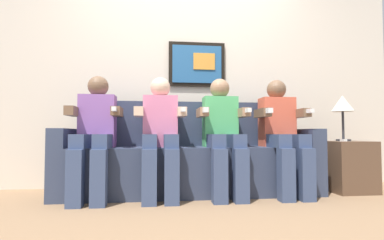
{
  "coord_description": "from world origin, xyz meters",
  "views": [
    {
      "loc": [
        -0.32,
        -2.59,
        0.57
      ],
      "look_at": [
        0.0,
        0.15,
        0.7
      ],
      "focal_mm": 28.18,
      "sensor_mm": 36.0,
      "label": 1
    }
  ],
  "objects_px": {
    "couch": "(190,161)",
    "person_right_center": "(223,130)",
    "spare_remote_on_table": "(342,140)",
    "person_leftmost": "(95,130)",
    "table_lamp": "(343,106)",
    "side_table_right": "(348,166)",
    "person_rightmost": "(282,130)",
    "person_left_center": "(160,130)"
  },
  "relations": [
    {
      "from": "person_rightmost",
      "to": "spare_remote_on_table",
      "type": "xyz_separation_m",
      "value": [
        0.64,
        0.05,
        -0.1
      ]
    },
    {
      "from": "person_rightmost",
      "to": "table_lamp",
      "type": "relative_size",
      "value": 2.41
    },
    {
      "from": "table_lamp",
      "to": "spare_remote_on_table",
      "type": "bearing_deg",
      "value": -141.4
    },
    {
      "from": "person_leftmost",
      "to": "spare_remote_on_table",
      "type": "height_order",
      "value": "person_leftmost"
    },
    {
      "from": "person_rightmost",
      "to": "spare_remote_on_table",
      "type": "relative_size",
      "value": 8.54
    },
    {
      "from": "couch",
      "to": "table_lamp",
      "type": "distance_m",
      "value": 1.64
    },
    {
      "from": "couch",
      "to": "side_table_right",
      "type": "distance_m",
      "value": 1.58
    },
    {
      "from": "person_left_center",
      "to": "person_rightmost",
      "type": "relative_size",
      "value": 1.0
    },
    {
      "from": "side_table_right",
      "to": "table_lamp",
      "type": "relative_size",
      "value": 1.09
    },
    {
      "from": "person_left_center",
      "to": "person_rightmost",
      "type": "height_order",
      "value": "same"
    },
    {
      "from": "person_left_center",
      "to": "person_right_center",
      "type": "height_order",
      "value": "same"
    },
    {
      "from": "side_table_right",
      "to": "table_lamp",
      "type": "xyz_separation_m",
      "value": [
        -0.03,
        0.03,
        0.61
      ]
    },
    {
      "from": "table_lamp",
      "to": "person_rightmost",
      "type": "bearing_deg",
      "value": -172.7
    },
    {
      "from": "person_left_center",
      "to": "table_lamp",
      "type": "xyz_separation_m",
      "value": [
        1.83,
        0.09,
        0.25
      ]
    },
    {
      "from": "person_rightmost",
      "to": "side_table_right",
      "type": "bearing_deg",
      "value": 4.94
    },
    {
      "from": "person_left_center",
      "to": "person_right_center",
      "type": "relative_size",
      "value": 1.0
    },
    {
      "from": "person_left_center",
      "to": "person_right_center",
      "type": "xyz_separation_m",
      "value": [
        0.58,
        -0.0,
        0.0
      ]
    },
    {
      "from": "couch",
      "to": "person_right_center",
      "type": "relative_size",
      "value": 2.21
    },
    {
      "from": "spare_remote_on_table",
      "to": "couch",
      "type": "bearing_deg",
      "value": 175.59
    },
    {
      "from": "couch",
      "to": "person_right_center",
      "type": "height_order",
      "value": "person_right_center"
    },
    {
      "from": "person_right_center",
      "to": "spare_remote_on_table",
      "type": "height_order",
      "value": "person_right_center"
    },
    {
      "from": "couch",
      "to": "person_right_center",
      "type": "bearing_deg",
      "value": -30.38
    },
    {
      "from": "side_table_right",
      "to": "person_left_center",
      "type": "bearing_deg",
      "value": -178.12
    },
    {
      "from": "person_left_center",
      "to": "table_lamp",
      "type": "bearing_deg",
      "value": 2.71
    },
    {
      "from": "couch",
      "to": "person_rightmost",
      "type": "distance_m",
      "value": 0.93
    },
    {
      "from": "side_table_right",
      "to": "spare_remote_on_table",
      "type": "distance_m",
      "value": 0.27
    },
    {
      "from": "person_left_center",
      "to": "spare_remote_on_table",
      "type": "distance_m",
      "value": 1.79
    },
    {
      "from": "spare_remote_on_table",
      "to": "person_right_center",
      "type": "bearing_deg",
      "value": -177.5
    },
    {
      "from": "person_right_center",
      "to": "person_rightmost",
      "type": "relative_size",
      "value": 1.0
    },
    {
      "from": "table_lamp",
      "to": "spare_remote_on_table",
      "type": "xyz_separation_m",
      "value": [
        -0.04,
        -0.03,
        -0.35
      ]
    },
    {
      "from": "person_leftmost",
      "to": "person_right_center",
      "type": "xyz_separation_m",
      "value": [
        1.15,
        -0.0,
        0.0
      ]
    },
    {
      "from": "person_right_center",
      "to": "spare_remote_on_table",
      "type": "distance_m",
      "value": 1.22
    },
    {
      "from": "table_lamp",
      "to": "person_left_center",
      "type": "bearing_deg",
      "value": -177.29
    },
    {
      "from": "person_leftmost",
      "to": "side_table_right",
      "type": "relative_size",
      "value": 2.22
    },
    {
      "from": "person_rightmost",
      "to": "side_table_right",
      "type": "height_order",
      "value": "person_rightmost"
    },
    {
      "from": "couch",
      "to": "person_rightmost",
      "type": "bearing_deg",
      "value": -11.06
    },
    {
      "from": "person_leftmost",
      "to": "person_left_center",
      "type": "distance_m",
      "value": 0.58
    },
    {
      "from": "person_right_center",
      "to": "person_leftmost",
      "type": "bearing_deg",
      "value": 179.98
    },
    {
      "from": "couch",
      "to": "person_leftmost",
      "type": "relative_size",
      "value": 2.21
    },
    {
      "from": "person_right_center",
      "to": "spare_remote_on_table",
      "type": "bearing_deg",
      "value": 2.5
    },
    {
      "from": "person_leftmost",
      "to": "side_table_right",
      "type": "xyz_separation_m",
      "value": [
        2.44,
        0.06,
        -0.36
      ]
    },
    {
      "from": "person_left_center",
      "to": "side_table_right",
      "type": "relative_size",
      "value": 2.22
    }
  ]
}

